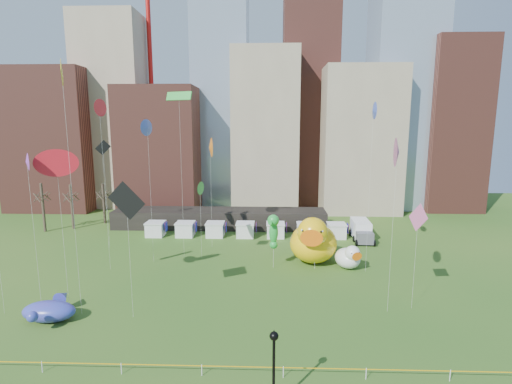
{
  "coord_description": "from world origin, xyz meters",
  "views": [
    {
      "loc": [
        4.86,
        -25.48,
        18.22
      ],
      "look_at": [
        3.65,
        10.35,
        12.0
      ],
      "focal_mm": 27.0,
      "sensor_mm": 36.0,
      "label": 1
    }
  ],
  "objects_px": {
    "small_duck": "(349,257)",
    "box_truck": "(361,230)",
    "seahorse_green": "(274,229)",
    "whale_inflatable": "(50,310)",
    "big_duck": "(313,241)",
    "lamppost": "(274,361)",
    "seahorse_purple": "(315,243)"
  },
  "relations": [
    {
      "from": "big_duck",
      "to": "small_duck",
      "type": "xyz_separation_m",
      "value": [
        4.36,
        -1.96,
        -1.54
      ]
    },
    {
      "from": "lamppost",
      "to": "whale_inflatable",
      "type": "bearing_deg",
      "value": 152.5
    },
    {
      "from": "whale_inflatable",
      "to": "box_truck",
      "type": "height_order",
      "value": "box_truck"
    },
    {
      "from": "lamppost",
      "to": "big_duck",
      "type": "bearing_deg",
      "value": 78.48
    },
    {
      "from": "small_duck",
      "to": "seahorse_green",
      "type": "relative_size",
      "value": 0.66
    },
    {
      "from": "box_truck",
      "to": "seahorse_purple",
      "type": "bearing_deg",
      "value": -121.58
    },
    {
      "from": "seahorse_purple",
      "to": "whale_inflatable",
      "type": "bearing_deg",
      "value": -137.85
    },
    {
      "from": "lamppost",
      "to": "box_truck",
      "type": "relative_size",
      "value": 0.77
    },
    {
      "from": "whale_inflatable",
      "to": "lamppost",
      "type": "height_order",
      "value": "lamppost"
    },
    {
      "from": "small_duck",
      "to": "whale_inflatable",
      "type": "xyz_separation_m",
      "value": [
        -30.94,
        -14.41,
        -0.51
      ]
    },
    {
      "from": "lamppost",
      "to": "box_truck",
      "type": "bearing_deg",
      "value": 69.17
    },
    {
      "from": "small_duck",
      "to": "box_truck",
      "type": "distance_m",
      "value": 13.72
    },
    {
      "from": "small_duck",
      "to": "whale_inflatable",
      "type": "distance_m",
      "value": 34.14
    },
    {
      "from": "seahorse_green",
      "to": "whale_inflatable",
      "type": "height_order",
      "value": "seahorse_green"
    },
    {
      "from": "small_duck",
      "to": "seahorse_purple",
      "type": "height_order",
      "value": "seahorse_purple"
    },
    {
      "from": "whale_inflatable",
      "to": "box_truck",
      "type": "xyz_separation_m",
      "value": [
        35.57,
        27.32,
        0.55
      ]
    },
    {
      "from": "big_duck",
      "to": "seahorse_green",
      "type": "height_order",
      "value": "seahorse_green"
    },
    {
      "from": "seahorse_green",
      "to": "box_truck",
      "type": "bearing_deg",
      "value": 64.53
    },
    {
      "from": "big_duck",
      "to": "lamppost",
      "type": "bearing_deg",
      "value": -91.63
    },
    {
      "from": "big_duck",
      "to": "seahorse_purple",
      "type": "relative_size",
      "value": 1.87
    },
    {
      "from": "box_truck",
      "to": "lamppost",
      "type": "bearing_deg",
      "value": -108.28
    },
    {
      "from": "whale_inflatable",
      "to": "seahorse_green",
      "type": "bearing_deg",
      "value": 33.14
    },
    {
      "from": "big_duck",
      "to": "seahorse_purple",
      "type": "height_order",
      "value": "big_duck"
    },
    {
      "from": "small_duck",
      "to": "seahorse_green",
      "type": "bearing_deg",
      "value": 162.65
    },
    {
      "from": "seahorse_purple",
      "to": "box_truck",
      "type": "relative_size",
      "value": 0.68
    },
    {
      "from": "seahorse_green",
      "to": "whale_inflatable",
      "type": "bearing_deg",
      "value": -124.2
    },
    {
      "from": "lamppost",
      "to": "box_truck",
      "type": "height_order",
      "value": "lamppost"
    },
    {
      "from": "big_duck",
      "to": "box_truck",
      "type": "height_order",
      "value": "big_duck"
    },
    {
      "from": "seahorse_purple",
      "to": "whale_inflatable",
      "type": "distance_m",
      "value": 30.2
    },
    {
      "from": "seahorse_green",
      "to": "box_truck",
      "type": "relative_size",
      "value": 0.98
    },
    {
      "from": "big_duck",
      "to": "lamppost",
      "type": "xyz_separation_m",
      "value": [
        -5.57,
        -27.31,
        0.36
      ]
    },
    {
      "from": "seahorse_green",
      "to": "small_duck",
      "type": "bearing_deg",
      "value": 23.12
    }
  ]
}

